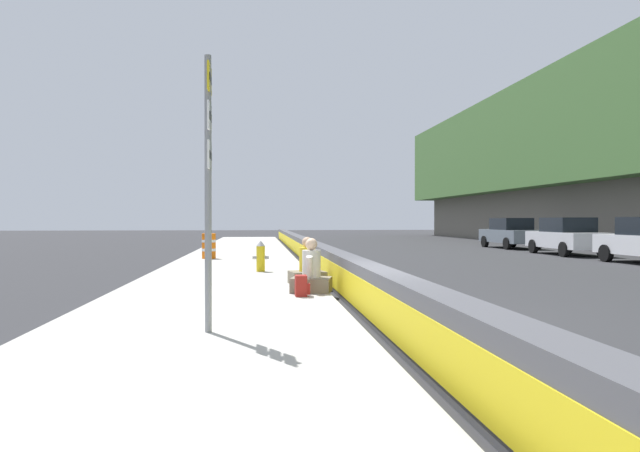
{
  "coord_description": "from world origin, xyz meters",
  "views": [
    {
      "loc": [
        -8.8,
        1.87,
        1.6
      ],
      "look_at": [
        8.66,
        -0.04,
        1.41
      ],
      "focal_mm": 31.78,
      "sensor_mm": 36.0,
      "label": 1
    }
  ],
  "objects_px": {
    "fire_hydrant": "(261,256)",
    "parked_car_fourth": "(566,236)",
    "construction_barrel": "(209,246)",
    "seated_person_middle": "(307,269)",
    "seated_person_foreground": "(311,275)",
    "parked_car_midline": "(510,233)",
    "backpack": "(302,286)",
    "route_sign_post": "(209,171)"
  },
  "relations": [
    {
      "from": "fire_hydrant",
      "to": "construction_barrel",
      "type": "bearing_deg",
      "value": 19.03
    },
    {
      "from": "parked_car_fourth",
      "to": "parked_car_midline",
      "type": "xyz_separation_m",
      "value": [
        6.11,
        -0.15,
        0.0
      ]
    },
    {
      "from": "seated_person_foreground",
      "to": "seated_person_middle",
      "type": "height_order",
      "value": "seated_person_foreground"
    },
    {
      "from": "fire_hydrant",
      "to": "construction_barrel",
      "type": "relative_size",
      "value": 0.93
    },
    {
      "from": "seated_person_middle",
      "to": "construction_barrel",
      "type": "height_order",
      "value": "seated_person_middle"
    },
    {
      "from": "route_sign_post",
      "to": "seated_person_foreground",
      "type": "height_order",
      "value": "route_sign_post"
    },
    {
      "from": "construction_barrel",
      "to": "seated_person_foreground",
      "type": "bearing_deg",
      "value": -164.08
    },
    {
      "from": "parked_car_midline",
      "to": "fire_hydrant",
      "type": "bearing_deg",
      "value": 135.74
    },
    {
      "from": "seated_person_foreground",
      "to": "parked_car_midline",
      "type": "relative_size",
      "value": 0.24
    },
    {
      "from": "seated_person_foreground",
      "to": "parked_car_fourth",
      "type": "relative_size",
      "value": 0.24
    },
    {
      "from": "fire_hydrant",
      "to": "construction_barrel",
      "type": "distance_m",
      "value": 5.91
    },
    {
      "from": "parked_car_midline",
      "to": "construction_barrel",
      "type": "bearing_deg",
      "value": 118.97
    },
    {
      "from": "construction_barrel",
      "to": "backpack",
      "type": "bearing_deg",
      "value": -166.14
    },
    {
      "from": "seated_person_foreground",
      "to": "parked_car_fourth",
      "type": "bearing_deg",
      "value": -44.75
    },
    {
      "from": "backpack",
      "to": "seated_person_middle",
      "type": "bearing_deg",
      "value": -7.98
    },
    {
      "from": "backpack",
      "to": "fire_hydrant",
      "type": "bearing_deg",
      "value": 8.15
    },
    {
      "from": "route_sign_post",
      "to": "backpack",
      "type": "xyz_separation_m",
      "value": [
        3.33,
        -1.47,
        -1.9
      ]
    },
    {
      "from": "fire_hydrant",
      "to": "backpack",
      "type": "bearing_deg",
      "value": -171.85
    },
    {
      "from": "seated_person_foreground",
      "to": "backpack",
      "type": "distance_m",
      "value": 0.67
    },
    {
      "from": "seated_person_foreground",
      "to": "parked_car_fourth",
      "type": "xyz_separation_m",
      "value": [
        13.05,
        -12.94,
        0.38
      ]
    },
    {
      "from": "fire_hydrant",
      "to": "parked_car_midline",
      "type": "bearing_deg",
      "value": -44.26
    },
    {
      "from": "fire_hydrant",
      "to": "parked_car_fourth",
      "type": "bearing_deg",
      "value": -59.08
    },
    {
      "from": "parked_car_midline",
      "to": "route_sign_post",
      "type": "bearing_deg",
      "value": 147.35
    },
    {
      "from": "fire_hydrant",
      "to": "parked_car_fourth",
      "type": "distance_m",
      "value": 16.25
    },
    {
      "from": "parked_car_midline",
      "to": "seated_person_foreground",
      "type": "bearing_deg",
      "value": 145.67
    },
    {
      "from": "seated_person_middle",
      "to": "backpack",
      "type": "bearing_deg",
      "value": 172.02
    },
    {
      "from": "construction_barrel",
      "to": "parked_car_fourth",
      "type": "xyz_separation_m",
      "value": [
        2.76,
        -15.87,
        0.24
      ]
    },
    {
      "from": "seated_person_middle",
      "to": "parked_car_fourth",
      "type": "height_order",
      "value": "parked_car_fourth"
    },
    {
      "from": "backpack",
      "to": "construction_barrel",
      "type": "height_order",
      "value": "construction_barrel"
    },
    {
      "from": "seated_person_foreground",
      "to": "backpack",
      "type": "relative_size",
      "value": 2.74
    },
    {
      "from": "backpack",
      "to": "parked_car_fourth",
      "type": "height_order",
      "value": "parked_car_fourth"
    },
    {
      "from": "route_sign_post",
      "to": "parked_car_fourth",
      "type": "bearing_deg",
      "value": -40.78
    },
    {
      "from": "construction_barrel",
      "to": "parked_car_fourth",
      "type": "bearing_deg",
      "value": -80.13
    },
    {
      "from": "parked_car_midline",
      "to": "backpack",
      "type": "bearing_deg",
      "value": 146.0
    },
    {
      "from": "parked_car_midline",
      "to": "seated_person_middle",
      "type": "bearing_deg",
      "value": 143.62
    },
    {
      "from": "fire_hydrant",
      "to": "seated_person_foreground",
      "type": "height_order",
      "value": "seated_person_foreground"
    },
    {
      "from": "construction_barrel",
      "to": "parked_car_fourth",
      "type": "height_order",
      "value": "parked_car_fourth"
    },
    {
      "from": "fire_hydrant",
      "to": "seated_person_foreground",
      "type": "bearing_deg",
      "value": -167.92
    },
    {
      "from": "backpack",
      "to": "parked_car_fourth",
      "type": "relative_size",
      "value": 0.09
    },
    {
      "from": "fire_hydrant",
      "to": "construction_barrel",
      "type": "height_order",
      "value": "construction_barrel"
    },
    {
      "from": "fire_hydrant",
      "to": "seated_person_foreground",
      "type": "relative_size",
      "value": 0.8
    },
    {
      "from": "seated_person_foreground",
      "to": "construction_barrel",
      "type": "relative_size",
      "value": 1.15
    }
  ]
}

